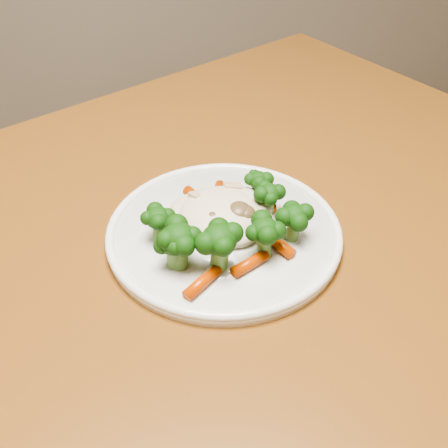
# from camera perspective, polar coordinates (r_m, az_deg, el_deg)

# --- Properties ---
(dining_table) EXTENTS (1.36, 1.17, 0.75)m
(dining_table) POSITION_cam_1_polar(r_m,az_deg,el_deg) (0.64, -6.16, -12.08)
(dining_table) COLOR brown
(dining_table) RESTS_ON ground
(plate) EXTENTS (0.25, 0.25, 0.01)m
(plate) POSITION_cam_1_polar(r_m,az_deg,el_deg) (0.60, 0.00, -1.06)
(plate) COLOR white
(plate) RESTS_ON dining_table
(meal) EXTENTS (0.18, 0.17, 0.05)m
(meal) POSITION_cam_1_polar(r_m,az_deg,el_deg) (0.58, -0.22, 0.07)
(meal) COLOR beige
(meal) RESTS_ON plate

